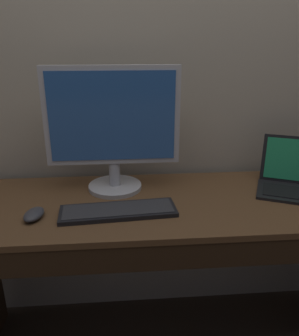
# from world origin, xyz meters

# --- Properties ---
(desk) EXTENTS (1.75, 0.57, 0.77)m
(desk) POSITION_xyz_m (0.00, -0.02, 0.54)
(desk) COLOR brown
(desk) RESTS_ON ground
(laptop_black) EXTENTS (0.37, 0.34, 0.21)m
(laptop_black) POSITION_xyz_m (0.53, 0.04, 0.82)
(laptop_black) COLOR black
(laptop_black) RESTS_ON desk
(external_monitor) EXTENTS (0.54, 0.23, 0.51)m
(external_monitor) POSITION_xyz_m (-0.23, 0.12, 1.04)
(external_monitor) COLOR #B7B7BC
(external_monitor) RESTS_ON desk
(wired_keyboard) EXTENTS (0.44, 0.17, 0.02)m
(wired_keyboard) POSITION_xyz_m (-0.22, -0.09, 0.78)
(wired_keyboard) COLOR black
(wired_keyboard) RESTS_ON desk
(computer_mouse) EXTENTS (0.08, 0.12, 0.03)m
(computer_mouse) POSITION_xyz_m (-0.52, -0.11, 0.79)
(computer_mouse) COLOR #38383D
(computer_mouse) RESTS_ON desk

